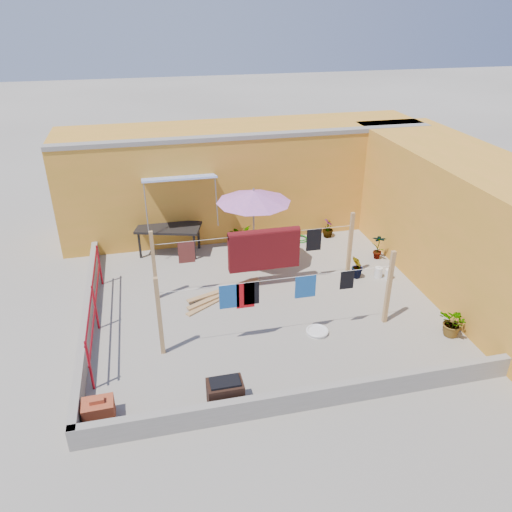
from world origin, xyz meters
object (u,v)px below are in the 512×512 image
object	(u,v)px
water_jug_a	(389,274)
green_hose	(300,239)
white_basin	(317,331)
water_jug_b	(378,272)
patio_umbrella	(254,197)
outdoor_table	(169,229)
brick_stack	(99,411)
brazier	(225,394)
plant_back_a	(239,236)

from	to	relation	value
water_jug_a	green_hose	distance (m)	3.22
white_basin	water_jug_b	world-z (taller)	water_jug_b
patio_umbrella	white_basin	xyz separation A→B (m)	(0.71, -3.20, -2.04)
outdoor_table	brick_stack	distance (m)	6.48
brick_stack	brazier	distance (m)	2.22
water_jug_b	green_hose	size ratio (longest dim) A/B	0.62
brazier	patio_umbrella	bearing A→B (deg)	71.54
brick_stack	plant_back_a	size ratio (longest dim) A/B	0.79
patio_umbrella	brick_stack	size ratio (longest dim) A/B	4.62
brazier	water_jug_a	bearing A→B (deg)	35.76
water_jug_a	plant_back_a	bearing A→B (deg)	141.53
outdoor_table	water_jug_a	world-z (taller)	outdoor_table
patio_umbrella	water_jug_b	bearing A→B (deg)	-21.07
brick_stack	white_basin	size ratio (longest dim) A/B	1.10
patio_umbrella	green_hose	distance (m)	3.09
white_basin	water_jug_b	bearing A→B (deg)	39.85
white_basin	green_hose	size ratio (longest dim) A/B	0.95
water_jug_a	water_jug_b	size ratio (longest dim) A/B	0.96
outdoor_table	plant_back_a	world-z (taller)	outdoor_table
white_basin	water_jug_a	bearing A→B (deg)	35.36
brazier	water_jug_a	size ratio (longest dim) A/B	2.05
water_jug_b	brick_stack	bearing A→B (deg)	-152.98
brick_stack	white_basin	bearing A→B (deg)	18.74
outdoor_table	green_hose	size ratio (longest dim) A/B	3.72
brick_stack	water_jug_a	distance (m)	7.95
green_hose	brazier	bearing A→B (deg)	-118.12
water_jug_a	patio_umbrella	bearing A→B (deg)	158.22
outdoor_table	plant_back_a	size ratio (longest dim) A/B	2.81
white_basin	plant_back_a	world-z (taller)	plant_back_a
brazier	water_jug_b	size ratio (longest dim) A/B	1.97
green_hose	water_jug_a	bearing A→B (deg)	-61.09
white_basin	water_jug_a	size ratio (longest dim) A/B	1.60
patio_umbrella	brazier	size ratio (longest dim) A/B	3.96
patio_umbrella	water_jug_a	bearing A→B (deg)	-21.78
patio_umbrella	water_jug_b	world-z (taller)	patio_umbrella
patio_umbrella	brick_stack	bearing A→B (deg)	-129.07
patio_umbrella	white_basin	distance (m)	3.86
water_jug_a	white_basin	bearing A→B (deg)	-144.64
water_jug_a	water_jug_b	bearing A→B (deg)	149.36
plant_back_a	brick_stack	bearing A→B (deg)	-121.25
brick_stack	green_hose	size ratio (longest dim) A/B	1.05
outdoor_table	plant_back_a	bearing A→B (deg)	-2.09
patio_umbrella	brick_stack	xyz separation A→B (m)	(-3.85, -4.74, -1.88)
brick_stack	water_jug_a	xyz separation A→B (m)	(7.18, 3.41, -0.06)
patio_umbrella	plant_back_a	bearing A→B (deg)	94.73
patio_umbrella	water_jug_a	world-z (taller)	patio_umbrella
plant_back_a	outdoor_table	bearing A→B (deg)	177.91
brazier	white_basin	xyz separation A→B (m)	(2.35, 1.72, -0.24)
outdoor_table	water_jug_a	xyz separation A→B (m)	(5.48, -2.82, -0.61)
brick_stack	water_jug_b	distance (m)	7.81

